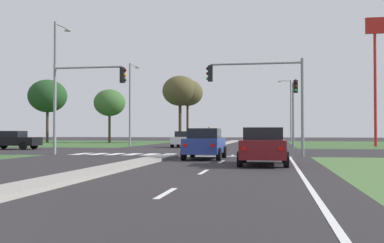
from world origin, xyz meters
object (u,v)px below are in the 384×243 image
object	(u,v)px
street_lamp_third	(131,100)
car_navy_second	(208,137)
car_black_near	(13,140)
street_lamp_second	(56,80)
car_white_fifth	(185,139)
pedestrian_at_median	(209,134)
treeline_near	(48,96)
treeline_fourth	(180,91)
treeline_third	(188,93)
car_maroon_sixth	(264,146)
street_lamp_fourth	(290,108)
traffic_signal_far_right	(294,102)
traffic_signal_near_left	(81,92)
treeline_second	(110,103)
car_blue_third	(205,143)
traffic_signal_near_right	(266,88)
fastfood_pole_sign	(375,53)

from	to	relation	value
street_lamp_third	car_navy_second	bearing A→B (deg)	65.62
car_black_near	street_lamp_second	world-z (taller)	street_lamp_second
car_white_fifth	pedestrian_at_median	world-z (taller)	pedestrian_at_median
treeline_near	treeline_fourth	world-z (taller)	treeline_fourth
street_lamp_second	treeline_near	world-z (taller)	street_lamp_second
car_black_near	treeline_fourth	bearing A→B (deg)	162.20
car_black_near	treeline_third	world-z (taller)	treeline_third
street_lamp_third	street_lamp_second	bearing A→B (deg)	-90.06
car_maroon_sixth	street_lamp_fourth	bearing A→B (deg)	86.83
traffic_signal_far_right	traffic_signal_near_left	world-z (taller)	traffic_signal_near_left
car_navy_second	treeline_second	world-z (taller)	treeline_second
street_lamp_third	treeline_fourth	size ratio (longest dim) A/B	0.93
street_lamp_third	treeline_third	size ratio (longest dim) A/B	0.99
street_lamp_second	street_lamp_fourth	bearing A→B (deg)	67.79
traffic_signal_far_right	street_lamp_fourth	distance (m)	31.81
traffic_signal_near_left	street_lamp_second	size ratio (longest dim) A/B	0.64
treeline_near	treeline_second	bearing A→B (deg)	0.97
traffic_signal_near_left	treeline_second	distance (m)	35.94
car_navy_second	car_white_fifth	size ratio (longest dim) A/B	0.95
street_lamp_fourth	car_black_near	bearing A→B (deg)	-124.09
car_blue_third	traffic_signal_near_right	xyz separation A→B (m)	(3.13, 3.24, 3.15)
traffic_signal_far_right	street_lamp_second	distance (m)	18.60
street_lamp_second	car_navy_second	bearing A→B (deg)	78.60
street_lamp_second	street_lamp_fourth	distance (m)	44.40
fastfood_pole_sign	car_navy_second	bearing A→B (deg)	149.08
traffic_signal_far_right	treeline_second	size ratio (longest dim) A/B	0.77
street_lamp_fourth	traffic_signal_near_left	bearing A→B (deg)	-108.23
car_blue_third	traffic_signal_near_right	distance (m)	5.50
car_maroon_sixth	treeline_near	size ratio (longest dim) A/B	0.52
car_blue_third	traffic_signal_near_left	bearing A→B (deg)	158.61
car_white_fifth	treeline_fourth	world-z (taller)	treeline_fourth
car_black_near	car_maroon_sixth	xyz separation A→B (m)	(20.77, -15.66, 0.04)
car_navy_second	street_lamp_fourth	size ratio (longest dim) A/B	0.47
car_navy_second	car_white_fifth	world-z (taller)	car_navy_second
car_maroon_sixth	treeline_third	bearing A→B (deg)	104.33
treeline_second	traffic_signal_near_left	bearing A→B (deg)	-73.50
traffic_signal_far_right	treeline_third	bearing A→B (deg)	118.01
fastfood_pole_sign	treeline_second	size ratio (longest dim) A/B	1.77
treeline_third	treeline_fourth	world-z (taller)	treeline_fourth
car_maroon_sixth	traffic_signal_far_right	bearing A→B (deg)	83.66
traffic_signal_near_left	treeline_fourth	xyz separation A→B (m)	(-0.62, 35.55, 3.06)
street_lamp_fourth	treeline_fourth	size ratio (longest dim) A/B	0.99
traffic_signal_near_right	street_lamp_second	size ratio (longest dim) A/B	0.64
traffic_signal_far_right	street_lamp_second	world-z (taller)	street_lamp_second
traffic_signal_near_right	street_lamp_fourth	distance (m)	43.24
car_white_fifth	pedestrian_at_median	size ratio (longest dim) A/B	2.43
car_blue_third	street_lamp_fourth	size ratio (longest dim) A/B	0.47
street_lamp_second	treeline_second	world-z (taller)	street_lamp_second
traffic_signal_near_left	treeline_near	bearing A→B (deg)	119.23
treeline_near	car_blue_third	bearing A→B (deg)	-53.81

